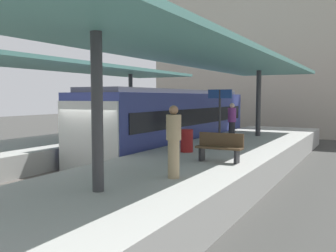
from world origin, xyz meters
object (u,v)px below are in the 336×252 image
(litter_bin, at_px, (187,141))
(passenger_near_bench, at_px, (232,121))
(commuter_train, at_px, (174,121))
(platform_sign, at_px, (220,106))
(passenger_mid_platform, at_px, (174,140))
(platform_bench, at_px, (220,146))

(litter_bin, xyz_separation_m, passenger_near_bench, (0.30, 4.04, 0.47))
(commuter_train, distance_m, litter_bin, 5.81)
(commuter_train, distance_m, platform_sign, 5.60)
(passenger_mid_platform, bearing_deg, commuter_train, 117.05)
(litter_bin, distance_m, passenger_mid_platform, 4.37)
(commuter_train, height_order, platform_sign, commuter_train)
(commuter_train, height_order, litter_bin, commuter_train)
(passenger_near_bench, bearing_deg, platform_sign, -79.78)
(commuter_train, bearing_deg, litter_bin, -58.52)
(platform_bench, height_order, platform_sign, platform_sign)
(commuter_train, height_order, passenger_mid_platform, commuter_train)
(platform_bench, bearing_deg, litter_bin, 141.87)
(platform_bench, bearing_deg, platform_sign, 110.56)
(platform_sign, xyz_separation_m, passenger_mid_platform, (0.71, -5.05, -0.72))
(platform_bench, xyz_separation_m, platform_sign, (-0.89, 2.36, 1.16))
(commuter_train, relative_size, passenger_near_bench, 8.00)
(passenger_near_bench, distance_m, passenger_mid_platform, 8.18)
(commuter_train, bearing_deg, passenger_near_bench, -15.23)
(passenger_near_bench, bearing_deg, litter_bin, -94.26)
(litter_bin, bearing_deg, platform_sign, 49.69)
(platform_sign, height_order, passenger_mid_platform, platform_sign)
(platform_sign, bearing_deg, litter_bin, -130.31)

